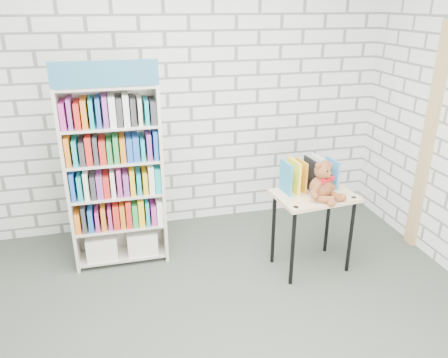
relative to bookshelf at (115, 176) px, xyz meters
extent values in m
plane|color=#3D453A|center=(0.56, -1.36, -0.83)|extent=(4.50, 4.50, 0.00)
cube|color=silver|center=(0.56, 0.64, 0.57)|extent=(4.50, 0.02, 2.80)
cube|color=beige|center=(-0.39, -0.01, -0.02)|extent=(0.03, 0.32, 1.63)
cube|color=beige|center=(0.39, -0.01, -0.02)|extent=(0.03, 0.32, 1.63)
cube|color=beige|center=(0.00, 0.14, -0.02)|extent=(0.81, 0.02, 1.63)
cube|color=#296986|center=(0.00, -0.15, 0.89)|extent=(0.81, 0.02, 0.20)
cube|color=beige|center=(0.00, -0.01, -0.78)|extent=(0.76, 0.30, 0.02)
cube|color=beige|center=(0.00, -0.01, -0.47)|extent=(0.76, 0.30, 0.02)
cube|color=beige|center=(0.00, -0.01, -0.16)|extent=(0.76, 0.30, 0.02)
cube|color=beige|center=(0.00, -0.01, 0.14)|extent=(0.76, 0.30, 0.02)
cube|color=beige|center=(0.00, -0.01, 0.45)|extent=(0.76, 0.30, 0.02)
cube|color=beige|center=(0.00, -0.01, 0.78)|extent=(0.76, 0.30, 0.02)
cube|color=silver|center=(-0.18, -0.01, -0.66)|extent=(0.27, 0.26, 0.22)
cube|color=silver|center=(0.18, -0.01, -0.66)|extent=(0.27, 0.26, 0.22)
cube|color=orange|center=(0.00, -0.02, -0.35)|extent=(0.76, 0.26, 0.22)
cube|color=#BF338C|center=(0.00, -0.02, -0.05)|extent=(0.76, 0.26, 0.22)
cube|color=#19A5B2|center=(0.00, -0.02, 0.26)|extent=(0.76, 0.26, 0.22)
cube|color=white|center=(0.00, -0.02, 0.57)|extent=(0.76, 0.26, 0.22)
cube|color=#DEB485|center=(1.63, -0.55, -0.13)|extent=(0.71, 0.53, 0.03)
cylinder|color=black|center=(1.37, -0.75, -0.49)|extent=(0.03, 0.03, 0.69)
cylinder|color=black|center=(1.33, -0.40, -0.49)|extent=(0.03, 0.03, 0.69)
cylinder|color=black|center=(1.93, -0.70, -0.49)|extent=(0.03, 0.03, 0.69)
cylinder|color=black|center=(1.89, -0.34, -0.49)|extent=(0.03, 0.03, 0.69)
cylinder|color=black|center=(1.38, -0.74, -0.12)|extent=(0.05, 0.05, 0.01)
cylinder|color=black|center=(1.92, -0.69, -0.12)|extent=(0.05, 0.05, 0.01)
cube|color=teal|center=(1.39, -0.46, 0.02)|extent=(0.04, 0.21, 0.28)
cube|color=yellow|center=(1.47, -0.45, 0.02)|extent=(0.04, 0.21, 0.28)
cube|color=orange|center=(1.54, -0.45, 0.02)|extent=(0.04, 0.21, 0.28)
cube|color=black|center=(1.62, -0.44, 0.02)|extent=(0.04, 0.21, 0.28)
cube|color=white|center=(1.69, -0.43, 0.02)|extent=(0.04, 0.21, 0.28)
cube|color=#E54D28|center=(1.77, -0.42, 0.02)|extent=(0.04, 0.21, 0.28)
cube|color=#358BC9|center=(1.84, -0.42, 0.02)|extent=(0.04, 0.21, 0.28)
ellipsoid|color=brown|center=(1.64, -0.63, -0.02)|extent=(0.19, 0.16, 0.19)
sphere|color=brown|center=(1.64, -0.63, 0.13)|extent=(0.14, 0.14, 0.14)
sphere|color=brown|center=(1.59, -0.64, 0.18)|extent=(0.05, 0.05, 0.05)
sphere|color=brown|center=(1.68, -0.60, 0.18)|extent=(0.05, 0.05, 0.05)
sphere|color=brown|center=(1.67, -0.68, 0.11)|extent=(0.06, 0.06, 0.06)
sphere|color=black|center=(1.65, -0.69, 0.15)|extent=(0.02, 0.02, 0.02)
sphere|color=black|center=(1.69, -0.67, 0.15)|extent=(0.02, 0.02, 0.02)
sphere|color=black|center=(1.68, -0.70, 0.11)|extent=(0.02, 0.02, 0.02)
cylinder|color=brown|center=(1.56, -0.69, 0.01)|extent=(0.11, 0.07, 0.14)
cylinder|color=brown|center=(1.73, -0.60, 0.01)|extent=(0.09, 0.11, 0.14)
sphere|color=brown|center=(1.55, -0.72, -0.05)|extent=(0.06, 0.06, 0.06)
sphere|color=brown|center=(1.76, -0.60, -0.05)|extent=(0.06, 0.06, 0.06)
cylinder|color=brown|center=(1.64, -0.74, -0.08)|extent=(0.15, 0.14, 0.08)
cylinder|color=brown|center=(1.73, -0.68, -0.08)|extent=(0.09, 0.15, 0.08)
sphere|color=brown|center=(1.65, -0.81, -0.08)|extent=(0.07, 0.07, 0.07)
sphere|color=brown|center=(1.79, -0.73, -0.08)|extent=(0.07, 0.07, 0.07)
cone|color=red|center=(1.64, -0.69, 0.06)|extent=(0.07, 0.07, 0.05)
cone|color=red|center=(1.70, -0.66, 0.06)|extent=(0.07, 0.07, 0.05)
sphere|color=red|center=(1.67, -0.68, 0.06)|extent=(0.03, 0.03, 0.03)
cube|color=tan|center=(2.78, -0.41, 0.22)|extent=(0.05, 0.12, 2.10)
camera|label=1|loc=(0.06, -3.64, 1.41)|focal=35.00mm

